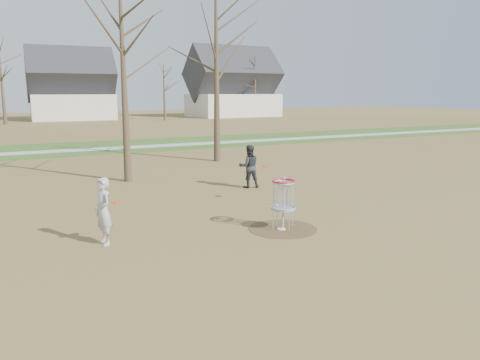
% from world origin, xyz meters
% --- Properties ---
extents(ground, '(160.00, 160.00, 0.00)m').
position_xyz_m(ground, '(0.00, 0.00, 0.00)').
color(ground, brown).
rests_on(ground, ground).
extents(green_band, '(160.00, 8.00, 0.01)m').
position_xyz_m(green_band, '(0.00, 21.00, 0.01)').
color(green_band, '#2D5119').
rests_on(green_band, ground).
extents(footpath, '(160.00, 1.50, 0.01)m').
position_xyz_m(footpath, '(0.00, 20.00, 0.01)').
color(footpath, '#9E9E99').
rests_on(footpath, green_band).
extents(dirt_circle, '(1.80, 1.80, 0.01)m').
position_xyz_m(dirt_circle, '(0.00, 0.00, 0.01)').
color(dirt_circle, '#47331E').
rests_on(dirt_circle, ground).
extents(player_standing, '(0.49, 0.65, 1.60)m').
position_xyz_m(player_standing, '(-4.42, 0.84, 0.80)').
color(player_standing, '#B0B0B0').
rests_on(player_standing, ground).
extents(player_throwing, '(0.91, 0.78, 1.60)m').
position_xyz_m(player_throwing, '(1.75, 5.19, 0.80)').
color(player_throwing, '#2B2C2F').
rests_on(player_throwing, ground).
extents(disc_grounded, '(0.22, 0.22, 0.02)m').
position_xyz_m(disc_grounded, '(-0.07, -0.04, 0.02)').
color(disc_grounded, white).
rests_on(disc_grounded, dirt_circle).
extents(discs_in_play, '(5.42, 2.33, 0.22)m').
position_xyz_m(discs_in_play, '(-1.39, 1.80, 1.11)').
color(discs_in_play, '#E33D0B').
rests_on(discs_in_play, ground).
extents(disc_golf_basket, '(0.64, 0.64, 1.35)m').
position_xyz_m(disc_golf_basket, '(0.00, 0.00, 0.91)').
color(disc_golf_basket, '#9EA3AD').
rests_on(disc_golf_basket, ground).
extents(bare_trees, '(52.62, 44.98, 9.00)m').
position_xyz_m(bare_trees, '(1.78, 35.79, 5.35)').
color(bare_trees, '#382B1E').
rests_on(bare_trees, ground).
extents(houses_row, '(56.51, 10.01, 7.26)m').
position_xyz_m(houses_row, '(4.32, 52.56, 3.52)').
color(houses_row, silver).
rests_on(houses_row, ground).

